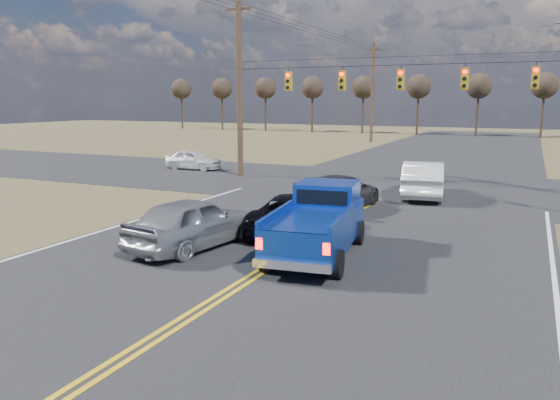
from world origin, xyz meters
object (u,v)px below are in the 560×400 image
at_px(silver_suv, 194,222).
at_px(white_car_queue, 423,179).
at_px(cross_car_west, 194,160).
at_px(dgrey_car_queue, 340,192).
at_px(black_suv, 297,213).
at_px(pickup_truck, 318,223).

relative_size(silver_suv, white_car_queue, 0.92).
distance_m(silver_suv, cross_car_west, 18.53).
xyz_separation_m(dgrey_car_queue, cross_car_west, (-12.31, 8.10, -0.06)).
distance_m(white_car_queue, dgrey_car_queue, 4.92).
height_order(dgrey_car_queue, cross_car_west, dgrey_car_queue).
relative_size(black_suv, cross_car_west, 1.30).
xyz_separation_m(black_suv, dgrey_car_queue, (-0.00, 4.44, 0.03)).
bearing_deg(white_car_queue, dgrey_car_queue, 49.93).
xyz_separation_m(pickup_truck, dgrey_car_queue, (-1.58, 6.59, -0.25)).
distance_m(silver_suv, dgrey_car_queue, 7.64).
bearing_deg(black_suv, silver_suv, 48.69).
height_order(pickup_truck, silver_suv, pickup_truck).
bearing_deg(white_car_queue, pickup_truck, 75.90).
height_order(pickup_truck, white_car_queue, pickup_truck).
bearing_deg(pickup_truck, silver_suv, -175.90).
relative_size(black_suv, dgrey_car_queue, 1.01).
xyz_separation_m(pickup_truck, cross_car_west, (-13.89, 14.70, -0.31)).
height_order(silver_suv, cross_car_west, silver_suv).
distance_m(black_suv, cross_car_west, 17.57).
bearing_deg(pickup_truck, cross_car_west, 125.81).
relative_size(silver_suv, dgrey_car_queue, 0.95).
bearing_deg(dgrey_car_queue, white_car_queue, -114.57).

